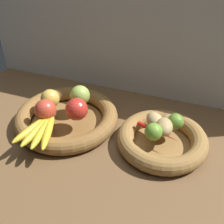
# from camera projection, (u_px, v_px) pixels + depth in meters

# --- Properties ---
(ground_plane) EXTENTS (1.40, 0.90, 0.03)m
(ground_plane) POSITION_uv_depth(u_px,v_px,m) (118.00, 136.00, 1.01)
(ground_plane) COLOR brown
(back_wall) EXTENTS (1.40, 0.03, 0.55)m
(back_wall) POSITION_uv_depth(u_px,v_px,m) (145.00, 31.00, 1.06)
(back_wall) COLOR silver
(back_wall) RESTS_ON ground_plane
(fruit_bowl_left) EXTENTS (0.38, 0.38, 0.06)m
(fruit_bowl_left) POSITION_uv_depth(u_px,v_px,m) (67.00, 117.00, 1.03)
(fruit_bowl_left) COLOR brown
(fruit_bowl_left) RESTS_ON ground_plane
(fruit_bowl_right) EXTENTS (0.30, 0.30, 0.06)m
(fruit_bowl_right) POSITION_uv_depth(u_px,v_px,m) (162.00, 140.00, 0.93)
(fruit_bowl_right) COLOR olive
(fruit_bowl_right) RESTS_ON ground_plane
(apple_green_back) EXTENTS (0.07, 0.07, 0.07)m
(apple_green_back) POSITION_uv_depth(u_px,v_px,m) (80.00, 95.00, 1.03)
(apple_green_back) COLOR #99B74C
(apple_green_back) RESTS_ON fruit_bowl_left
(apple_red_front) EXTENTS (0.08, 0.08, 0.08)m
(apple_red_front) POSITION_uv_depth(u_px,v_px,m) (45.00, 110.00, 0.95)
(apple_red_front) COLOR #CC422D
(apple_red_front) RESTS_ON fruit_bowl_left
(apple_golden_left) EXTENTS (0.07, 0.07, 0.07)m
(apple_golden_left) POSITION_uv_depth(u_px,v_px,m) (50.00, 99.00, 1.01)
(apple_golden_left) COLOR gold
(apple_golden_left) RESTS_ON fruit_bowl_left
(apple_red_right) EXTENTS (0.08, 0.08, 0.08)m
(apple_red_right) POSITION_uv_depth(u_px,v_px,m) (77.00, 109.00, 0.95)
(apple_red_right) COLOR red
(apple_red_right) RESTS_ON fruit_bowl_left
(banana_bunch_front) EXTENTS (0.13, 0.20, 0.03)m
(banana_bunch_front) POSITION_uv_depth(u_px,v_px,m) (41.00, 129.00, 0.91)
(banana_bunch_front) COLOR gold
(banana_bunch_front) RESTS_ON fruit_bowl_left
(potato_back) EXTENTS (0.08, 0.06, 0.04)m
(potato_back) POSITION_uv_depth(u_px,v_px,m) (172.00, 121.00, 0.92)
(potato_back) COLOR tan
(potato_back) RESTS_ON fruit_bowl_right
(potato_large) EXTENTS (0.07, 0.09, 0.05)m
(potato_large) POSITION_uv_depth(u_px,v_px,m) (164.00, 127.00, 0.89)
(potato_large) COLOR tan
(potato_large) RESTS_ON fruit_bowl_right
(potato_oblong) EXTENTS (0.09, 0.09, 0.05)m
(potato_oblong) POSITION_uv_depth(u_px,v_px,m) (155.00, 120.00, 0.93)
(potato_oblong) COLOR tan
(potato_oblong) RESTS_ON fruit_bowl_right
(lime_near) EXTENTS (0.06, 0.06, 0.06)m
(lime_near) POSITION_uv_depth(u_px,v_px,m) (153.00, 132.00, 0.87)
(lime_near) COLOR #6B9E33
(lime_near) RESTS_ON fruit_bowl_right
(lime_far) EXTENTS (0.06, 0.06, 0.06)m
(lime_far) POSITION_uv_depth(u_px,v_px,m) (175.00, 121.00, 0.91)
(lime_far) COLOR olive
(lime_far) RESTS_ON fruit_bowl_right
(chili_pepper) EXTENTS (0.15, 0.06, 0.02)m
(chili_pepper) POSITION_uv_depth(u_px,v_px,m) (157.00, 132.00, 0.90)
(chili_pepper) COLOR red
(chili_pepper) RESTS_ON fruit_bowl_right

